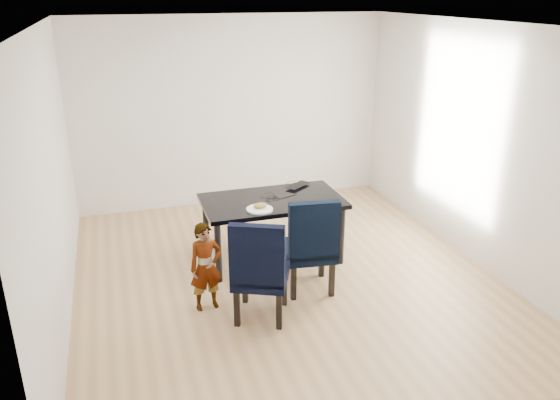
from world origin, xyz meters
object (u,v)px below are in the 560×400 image
object	(u,v)px
dining_table	(272,229)
chair_left	(261,267)
child	(206,267)
plate	(260,209)
laptop	(295,185)
chair_right	(309,242)

from	to	relation	value
dining_table	chair_left	size ratio (longest dim) A/B	1.51
chair_left	child	xyz separation A→B (m)	(-0.48, 0.30, -0.07)
dining_table	chair_left	xyz separation A→B (m)	(-0.45, -1.14, 0.15)
plate	dining_table	bearing A→B (deg)	50.43
dining_table	laptop	world-z (taller)	laptop
dining_table	chair_left	distance (m)	1.24
dining_table	laptop	size ratio (longest dim) A/B	4.63
chair_left	plate	bearing A→B (deg)	99.64
dining_table	child	xyz separation A→B (m)	(-0.93, -0.85, 0.08)
dining_table	plate	distance (m)	0.52
dining_table	laptop	xyz separation A→B (m)	(0.39, 0.35, 0.39)
child	plate	world-z (taller)	child
dining_table	chair_right	distance (m)	0.81
chair_left	chair_right	world-z (taller)	chair_right
chair_right	plate	xyz separation A→B (m)	(-0.39, 0.51, 0.22)
chair_left	laptop	size ratio (longest dim) A/B	3.06
chair_right	child	world-z (taller)	chair_right
chair_right	child	bearing A→B (deg)	-169.42
dining_table	child	world-z (taller)	child
child	laptop	xyz separation A→B (m)	(1.32, 1.20, 0.31)
chair_left	laptop	xyz separation A→B (m)	(0.84, 1.49, 0.24)
chair_left	plate	xyz separation A→B (m)	(0.23, 0.87, 0.23)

